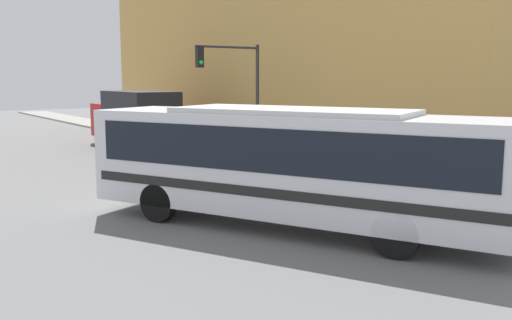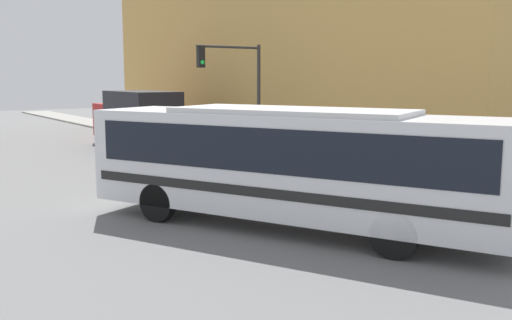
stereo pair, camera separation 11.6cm
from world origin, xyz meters
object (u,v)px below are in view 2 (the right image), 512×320
(traffic_light_pole, at_px, (238,81))
(city_bus, at_px, (291,159))
(fire_hydrant, at_px, (340,164))
(pedestrian_near_corner, at_px, (232,132))
(delivery_truck, at_px, (137,117))
(parking_meter, at_px, (266,140))

(traffic_light_pole, bearing_deg, city_bus, -116.23)
(fire_hydrant, xyz_separation_m, pedestrian_near_corner, (1.01, 9.30, 0.45))
(delivery_truck, distance_m, traffic_light_pole, 8.07)
(city_bus, relative_size, parking_meter, 8.23)
(city_bus, bearing_deg, delivery_truck, 53.33)
(fire_hydrant, distance_m, traffic_light_pole, 6.52)
(delivery_truck, height_order, traffic_light_pole, traffic_light_pole)
(fire_hydrant, relative_size, parking_meter, 0.60)
(city_bus, distance_m, parking_meter, 11.32)
(fire_hydrant, bearing_deg, delivery_truck, 101.06)
(parking_meter, bearing_deg, traffic_light_pole, 142.00)
(pedestrian_near_corner, bearing_deg, fire_hydrant, -96.20)
(delivery_truck, height_order, fire_hydrant, delivery_truck)
(city_bus, bearing_deg, pedestrian_near_corner, 37.41)
(fire_hydrant, bearing_deg, pedestrian_near_corner, 83.80)
(fire_hydrant, distance_m, parking_meter, 4.88)
(pedestrian_near_corner, bearing_deg, delivery_truck, 132.19)
(delivery_truck, xyz_separation_m, parking_meter, (2.60, -8.42, -0.65))
(city_bus, bearing_deg, traffic_light_pole, 38.03)
(delivery_truck, bearing_deg, city_bus, -100.94)
(parking_meter, bearing_deg, city_bus, -122.47)
(city_bus, distance_m, traffic_light_pole, 11.64)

